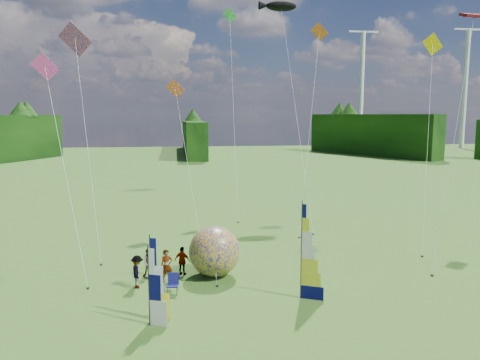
{
  "coord_description": "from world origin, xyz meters",
  "views": [
    {
      "loc": [
        -4.05,
        -18.02,
        8.61
      ],
      "look_at": [
        -1.0,
        4.0,
        5.5
      ],
      "focal_mm": 35.0,
      "sensor_mm": 36.0,
      "label": 1
    }
  ],
  "objects": [
    {
      "name": "ground",
      "position": [
        0.0,
        0.0,
        0.0
      ],
      "size": [
        220.0,
        220.0,
        0.0
      ],
      "primitive_type": "plane",
      "color": "#487724",
      "rests_on": "ground"
    },
    {
      "name": "treeline_ring",
      "position": [
        0.0,
        0.0,
        4.0
      ],
      "size": [
        210.0,
        210.0,
        8.0
      ],
      "primitive_type": null,
      "color": "#255713",
      "rests_on": "ground"
    },
    {
      "name": "turbine_left",
      "position": [
        70.0,
        95.0,
        15.0
      ],
      "size": [
        8.0,
        1.2,
        30.0
      ],
      "primitive_type": null,
      "color": "silver",
      "rests_on": "ground"
    },
    {
      "name": "turbine_right",
      "position": [
        45.0,
        102.0,
        15.0
      ],
      "size": [
        8.0,
        1.2,
        30.0
      ],
      "primitive_type": null,
      "color": "silver",
      "rests_on": "ground"
    },
    {
      "name": "feather_banner_main",
      "position": [
        1.69,
        2.51,
        2.27
      ],
      "size": [
        1.16,
        0.61,
        4.54
      ],
      "primitive_type": null,
      "rotation": [
        0.0,
        0.0,
        -0.44
      ],
      "color": "#06084D",
      "rests_on": "ground"
    },
    {
      "name": "side_banner_left",
      "position": [
        -5.18,
        1.06,
        1.79
      ],
      "size": [
        1.0,
        0.27,
        3.57
      ],
      "primitive_type": null,
      "rotation": [
        0.0,
        0.0,
        -0.17
      ],
      "color": "yellow",
      "rests_on": "ground"
    },
    {
      "name": "side_banner_far",
      "position": [
        -5.23,
        0.57,
        1.64
      ],
      "size": [
        0.94,
        0.46,
        3.28
      ],
      "primitive_type": null,
      "rotation": [
        0.0,
        0.0,
        -0.38
      ],
      "color": "white",
      "rests_on": "ground"
    },
    {
      "name": "bol_inflatable",
      "position": [
        -2.09,
        6.16,
        1.36
      ],
      "size": [
        2.86,
        2.86,
        2.72
      ],
      "primitive_type": "sphere",
      "rotation": [
        0.0,
        0.0,
        0.05
      ],
      "color": "navy",
      "rests_on": "ground"
    },
    {
      "name": "spectator_a",
      "position": [
        -4.61,
        5.62,
        0.85
      ],
      "size": [
        0.7,
        0.54,
        1.71
      ],
      "primitive_type": "imported",
      "rotation": [
        0.0,
        0.0,
        0.24
      ],
      "color": "#66594C",
      "rests_on": "ground"
    },
    {
      "name": "spectator_b",
      "position": [
        -5.55,
        6.61,
        0.75
      ],
      "size": [
        0.77,
        0.45,
        1.51
      ],
      "primitive_type": "imported",
      "rotation": [
        0.0,
        0.0,
        -0.12
      ],
      "color": "#66594C",
      "rests_on": "ground"
    },
    {
      "name": "spectator_c",
      "position": [
        -6.06,
        4.98,
        0.82
      ],
      "size": [
        0.5,
        1.1,
        1.65
      ],
      "primitive_type": "imported",
      "rotation": [
        0.0,
        0.0,
        1.67
      ],
      "color": "#66594C",
      "rests_on": "ground"
    },
    {
      "name": "spectator_d",
      "position": [
        -3.79,
        6.56,
        0.78
      ],
      "size": [
        0.99,
        0.75,
        1.57
      ],
      "primitive_type": "imported",
      "rotation": [
        0.0,
        0.0,
        2.68
      ],
      "color": "#66594C",
      "rests_on": "ground"
    },
    {
      "name": "camp_chair",
      "position": [
        -4.3,
        3.85,
        0.51
      ],
      "size": [
        0.67,
        0.67,
        1.01
      ],
      "primitive_type": null,
      "rotation": [
        0.0,
        0.0,
        -0.15
      ],
      "color": "#141458",
      "rests_on": "ground"
    },
    {
      "name": "kite_whale",
      "position": [
        5.89,
        20.35,
        10.18
      ],
      "size": [
        3.83,
        16.18,
        20.37
      ],
      "primitive_type": null,
      "rotation": [
        0.0,
        0.0,
        -0.01
      ],
      "color": "black",
      "rests_on": "ground"
    },
    {
      "name": "kite_rainbow_delta",
      "position": [
        -9.61,
        12.76,
        7.88
      ],
      "size": [
        8.07,
        12.57,
        15.75
      ],
      "primitive_type": null,
      "rotation": [
        0.0,
        0.0,
        -0.16
      ],
      "color": "red",
      "rests_on": "ground"
    },
    {
      "name": "kite_parafoil",
      "position": [
        11.74,
        6.76,
        8.08
      ],
      "size": [
        8.37,
        8.43,
        16.16
      ],
      "primitive_type": null,
      "rotation": [
        0.0,
        0.0,
        -0.09
      ],
      "color": "red",
      "rests_on": "ground"
    },
    {
      "name": "small_kite_red",
      "position": [
        -3.22,
        16.58,
        5.96
      ],
      "size": [
        4.28,
        10.14,
        11.92
      ],
      "primitive_type": null,
      "rotation": [
        0.0,
        0.0,
        -0.03
      ],
      "color": "#D85832",
      "rests_on": "ground"
    },
    {
      "name": "small_kite_orange",
      "position": [
        6.28,
        17.1,
        8.36
      ],
      "size": [
        8.13,
        11.51,
        16.72
      ],
      "primitive_type": null,
      "rotation": [
        0.0,
        0.0,
        -0.21
      ],
      "color": "orange",
      "rests_on": "ground"
    },
    {
      "name": "small_kite_yellow",
      "position": [
        13.03,
        11.85,
        7.63
      ],
      "size": [
        7.73,
        11.15,
        15.26
      ],
      "primitive_type": null,
      "rotation": [
        0.0,
        0.0,
        0.04
      ],
      "color": "#E2BE00",
      "rests_on": "ground"
    },
    {
      "name": "small_kite_pink",
      "position": [
        -10.25,
        9.09,
        6.48
      ],
      "size": [
        7.37,
        11.33,
        12.95
      ],
      "primitive_type": null,
      "rotation": [
        0.0,
        0.0,
        0.1
      ],
      "color": "#F140AC",
      "rests_on": "ground"
    },
    {
      "name": "small_kite_green",
      "position": [
        1.11,
        23.45,
        9.63
      ],
      "size": [
        4.47,
        12.68,
        19.26
      ],
      "primitive_type": null,
      "rotation": [
        0.0,
        0.0,
        0.13
      ],
      "color": "green",
      "rests_on": "ground"
    }
  ]
}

